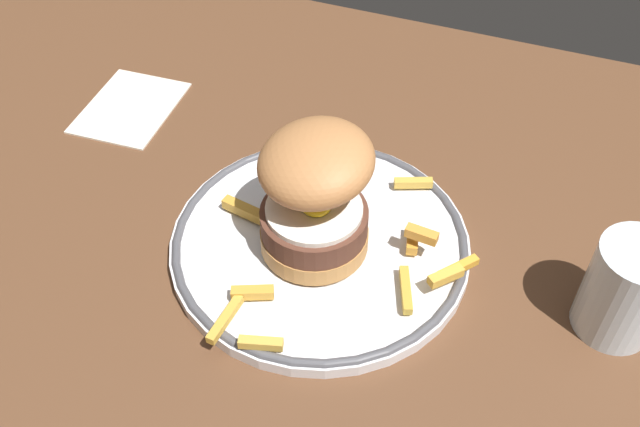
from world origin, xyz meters
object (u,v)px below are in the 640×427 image
burger (315,194)px  napkin (130,107)px  dinner_plate (320,242)px  water_glass (624,294)px

burger → napkin: bearing=155.6°
burger → napkin: 30.04cm
dinner_plate → water_glass: 25.44cm
napkin → burger: bearing=-24.4°
burger → napkin: burger is taller
napkin → dinner_plate: bearing=-23.5°
water_glass → napkin: bearing=168.4°
dinner_plate → water_glass: water_glass is taller
burger → water_glass: (25.50, 1.39, -3.31)cm
napkin → water_glass: bearing=-11.6°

